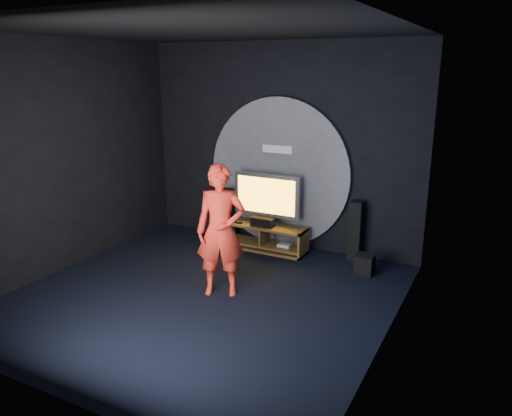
{
  "coord_description": "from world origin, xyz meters",
  "views": [
    {
      "loc": [
        3.56,
        -5.29,
        3.07
      ],
      "look_at": [
        0.28,
        1.05,
        1.05
      ],
      "focal_mm": 35.0,
      "sensor_mm": 36.0,
      "label": 1
    }
  ],
  "objects_px": {
    "media_console": "(265,239)",
    "player": "(221,231)",
    "tower_speaker_right": "(356,231)",
    "tower_speaker_left": "(226,216)",
    "tv": "(267,197)",
    "subwoofer": "(365,264)"
  },
  "relations": [
    {
      "from": "tower_speaker_right",
      "to": "player",
      "type": "bearing_deg",
      "value": -121.43
    },
    {
      "from": "media_console",
      "to": "player",
      "type": "bearing_deg",
      "value": -82.8
    },
    {
      "from": "tv",
      "to": "player",
      "type": "relative_size",
      "value": 0.65
    },
    {
      "from": "tower_speaker_left",
      "to": "tower_speaker_right",
      "type": "distance_m",
      "value": 2.32
    },
    {
      "from": "tower_speaker_right",
      "to": "player",
      "type": "distance_m",
      "value": 2.5
    },
    {
      "from": "tower_speaker_right",
      "to": "subwoofer",
      "type": "bearing_deg",
      "value": -58.85
    },
    {
      "from": "subwoofer",
      "to": "tower_speaker_left",
      "type": "bearing_deg",
      "value": 174.3
    },
    {
      "from": "media_console",
      "to": "tv",
      "type": "xyz_separation_m",
      "value": [
        -0.01,
        0.07,
        0.74
      ]
    },
    {
      "from": "media_console",
      "to": "subwoofer",
      "type": "distance_m",
      "value": 1.85
    },
    {
      "from": "tower_speaker_left",
      "to": "tv",
      "type": "bearing_deg",
      "value": 3.42
    },
    {
      "from": "media_console",
      "to": "tower_speaker_right",
      "type": "relative_size",
      "value": 1.5
    },
    {
      "from": "tv",
      "to": "subwoofer",
      "type": "relative_size",
      "value": 3.97
    },
    {
      "from": "tv",
      "to": "tower_speaker_left",
      "type": "distance_m",
      "value": 0.89
    },
    {
      "from": "tower_speaker_right",
      "to": "tower_speaker_left",
      "type": "bearing_deg",
      "value": -173.68
    },
    {
      "from": "tv",
      "to": "subwoofer",
      "type": "distance_m",
      "value": 2.02
    },
    {
      "from": "tv",
      "to": "tower_speaker_left",
      "type": "relative_size",
      "value": 1.21
    },
    {
      "from": "media_console",
      "to": "player",
      "type": "relative_size",
      "value": 0.81
    },
    {
      "from": "tower_speaker_left",
      "to": "tower_speaker_right",
      "type": "xyz_separation_m",
      "value": [
        2.3,
        0.25,
        0.0
      ]
    },
    {
      "from": "media_console",
      "to": "tower_speaker_left",
      "type": "distance_m",
      "value": 0.84
    },
    {
      "from": "tv",
      "to": "tower_speaker_right",
      "type": "xyz_separation_m",
      "value": [
        1.52,
        0.21,
        -0.44
      ]
    },
    {
      "from": "media_console",
      "to": "tower_speaker_right",
      "type": "xyz_separation_m",
      "value": [
        1.52,
        0.28,
        0.3
      ]
    },
    {
      "from": "subwoofer",
      "to": "player",
      "type": "relative_size",
      "value": 0.16
    }
  ]
}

